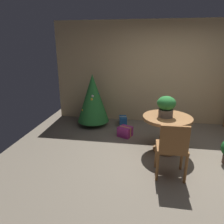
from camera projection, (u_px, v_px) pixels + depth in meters
The scene contains 8 objects.
ground_plane at pixel (176, 164), 3.56m from camera, with size 6.60×6.60×0.00m, color #756B5B.
back_wall_panel at pixel (169, 74), 5.22m from camera, with size 6.00×0.10×2.60m, color tan.
round_dining_table at pixel (167, 126), 3.87m from camera, with size 0.92×0.92×0.72m.
flower_vase at pixel (166, 106), 3.74m from camera, with size 0.34×0.34×0.39m.
wooden_chair_near at pixel (172, 147), 3.05m from camera, with size 0.46×0.41×0.92m.
holiday_tree at pixel (93, 98), 5.11m from camera, with size 0.80×0.80×1.33m.
gift_box_purple at pixel (125, 132), 4.65m from camera, with size 0.37×0.36×0.23m.
gift_box_blue at pixel (123, 121), 5.28m from camera, with size 0.23×0.29×0.24m.
Camera 1 is at (-0.63, -3.24, 1.98)m, focal length 32.58 mm.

